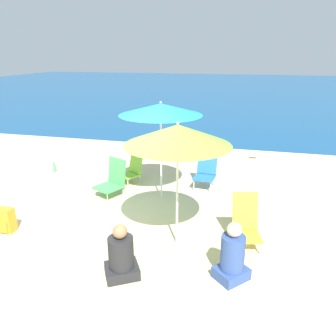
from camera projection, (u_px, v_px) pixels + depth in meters
ground_plane at (95, 229)px, 5.83m from camera, size 60.00×60.00×0.00m
sea_water at (223, 88)px, 29.43m from camera, size 60.00×40.00×0.01m
beach_umbrella_teal at (161, 109)px, 6.41m from camera, size 1.67×1.67×2.07m
beach_umbrella_lime at (178, 135)px, 4.77m from camera, size 1.61×1.61×2.02m
beach_chair_blue at (206, 170)px, 7.54m from camera, size 0.50×0.60×0.82m
beach_chair_yellow at (246, 222)px, 5.28m from camera, size 0.53×0.65×0.83m
beach_chair_green at (113, 179)px, 7.09m from camera, size 0.71×0.74×0.81m
beach_chair_lime at (133, 167)px, 7.82m from camera, size 0.63×0.67×0.83m
person_seated_near at (232, 256)px, 4.43m from camera, size 0.55×0.56×0.86m
person_seated_far at (121, 256)px, 4.49m from camera, size 0.59×0.56×0.81m
backpack_orange at (6, 221)px, 5.67m from camera, size 0.26×0.22×0.43m
water_bottle at (54, 168)px, 8.57m from camera, size 0.08×0.08×0.25m
seagull at (255, 154)px, 9.60m from camera, size 0.27×0.11×0.23m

